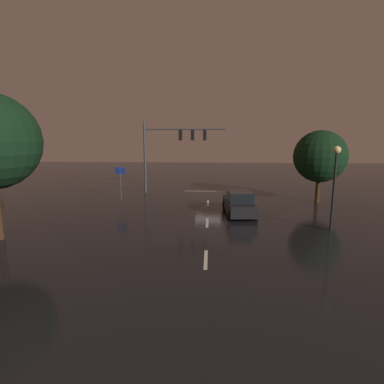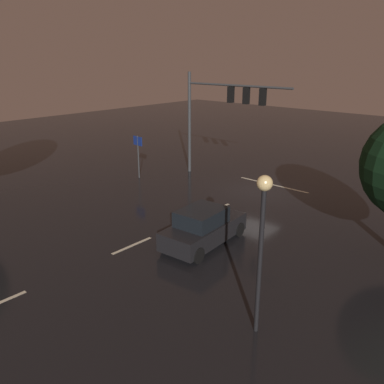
# 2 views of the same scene
# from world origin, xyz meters

# --- Properties ---
(ground_plane) EXTENTS (80.00, 80.00, 0.00)m
(ground_plane) POSITION_xyz_m (0.00, 0.00, 0.00)
(ground_plane) COLOR black
(traffic_signal_assembly) EXTENTS (7.95, 0.47, 6.98)m
(traffic_signal_assembly) POSITION_xyz_m (3.46, -0.72, 4.96)
(traffic_signal_assembly) COLOR #383A3D
(traffic_signal_assembly) RESTS_ON ground_plane
(lane_dash_far) EXTENTS (0.16, 2.20, 0.01)m
(lane_dash_far) POSITION_xyz_m (0.00, 4.00, 0.00)
(lane_dash_far) COLOR beige
(lane_dash_far) RESTS_ON ground_plane
(lane_dash_mid) EXTENTS (0.16, 2.20, 0.01)m
(lane_dash_mid) POSITION_xyz_m (0.00, 10.00, 0.00)
(lane_dash_mid) COLOR beige
(lane_dash_mid) RESTS_ON ground_plane
(lane_dash_near) EXTENTS (0.16, 2.20, 0.01)m
(lane_dash_near) POSITION_xyz_m (0.00, 16.00, 0.00)
(lane_dash_near) COLOR beige
(lane_dash_near) RESTS_ON ground_plane
(stop_bar) EXTENTS (5.00, 0.16, 0.01)m
(stop_bar) POSITION_xyz_m (0.00, -1.91, 0.00)
(stop_bar) COLOR beige
(stop_bar) RESTS_ON ground_plane
(car_approaching) EXTENTS (2.20, 4.48, 1.70)m
(car_approaching) POSITION_xyz_m (-2.23, 7.75, 0.80)
(car_approaching) COLOR black
(car_approaching) RESTS_ON ground_plane
(street_lamp_left_kerb) EXTENTS (0.44, 0.44, 4.94)m
(street_lamp_left_kerb) POSITION_xyz_m (-7.28, 11.21, 3.47)
(street_lamp_left_kerb) COLOR black
(street_lamp_left_kerb) RESTS_ON ground_plane
(route_sign) EXTENTS (0.90, 0.13, 2.92)m
(route_sign) POSITION_xyz_m (7.75, 2.85, 2.10)
(route_sign) COLOR #383A3D
(route_sign) RESTS_ON ground_plane
(tree_left_near) EXTENTS (4.28, 4.28, 6.04)m
(tree_left_near) POSITION_xyz_m (-9.21, 3.21, 3.89)
(tree_left_near) COLOR #382314
(tree_left_near) RESTS_ON ground_plane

